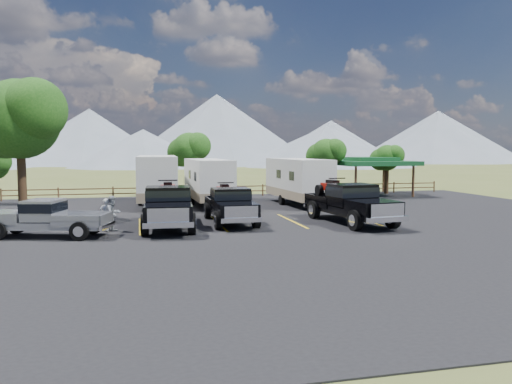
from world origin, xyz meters
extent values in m
plane|color=#505D27|center=(0.00, 0.00, 0.00)|extent=(320.00, 320.00, 0.00)
cube|color=black|center=(0.00, 3.00, 0.02)|extent=(44.00, 34.00, 0.04)
cube|color=gold|center=(-6.00, 4.00, 0.04)|extent=(0.12, 5.50, 0.01)
cube|color=gold|center=(-2.00, 4.00, 0.04)|extent=(0.12, 5.50, 0.01)
cube|color=gold|center=(2.00, 4.00, 0.04)|extent=(0.12, 5.50, 0.01)
cube|color=gold|center=(6.00, 4.00, 0.04)|extent=(0.12, 5.50, 0.01)
cylinder|color=#312113|center=(-12.50, 9.00, 2.24)|extent=(0.48, 0.48, 4.48)
sphere|color=#194511|center=(-12.50, 9.00, 5.60)|extent=(4.48, 4.48, 4.48)
sphere|color=#194511|center=(-11.54, 8.20, 6.08)|extent=(3.52, 3.52, 3.52)
sphere|color=#194511|center=(-13.40, 9.70, 5.28)|extent=(3.84, 3.84, 3.84)
cylinder|color=#312113|center=(9.00, 17.00, 1.40)|extent=(0.39, 0.39, 2.80)
sphere|color=#194511|center=(9.00, 17.00, 3.50)|extent=(2.52, 2.52, 2.52)
sphere|color=#194511|center=(9.54, 16.55, 3.77)|extent=(1.98, 1.98, 1.98)
sphere|color=#194511|center=(8.50, 17.40, 3.32)|extent=(2.16, 2.16, 2.16)
cylinder|color=#312113|center=(15.00, 18.00, 1.26)|extent=(0.38, 0.38, 2.52)
sphere|color=#194511|center=(15.00, 18.00, 3.15)|extent=(2.24, 2.24, 2.24)
sphere|color=#194511|center=(15.48, 17.60, 3.39)|extent=(1.76, 1.76, 1.76)
sphere|color=#194511|center=(14.55, 18.35, 2.99)|extent=(1.92, 1.92, 1.92)
cylinder|color=#312113|center=(-2.00, 19.00, 1.54)|extent=(0.41, 0.41, 3.08)
sphere|color=#194511|center=(-2.00, 19.00, 3.85)|extent=(2.80, 2.80, 2.80)
sphere|color=#194511|center=(-1.40, 18.50, 4.15)|extent=(2.20, 2.20, 2.20)
sphere|color=#194511|center=(-2.56, 19.44, 3.65)|extent=(2.40, 2.40, 2.40)
cylinder|color=#503422|center=(-16.00, 18.50, 0.50)|extent=(0.12, 0.12, 1.00)
cylinder|color=#503422|center=(-12.00, 18.50, 0.50)|extent=(0.12, 0.12, 1.00)
cylinder|color=#503422|center=(-8.00, 18.50, 0.50)|extent=(0.12, 0.12, 1.00)
cylinder|color=#503422|center=(-4.00, 18.50, 0.50)|extent=(0.12, 0.12, 1.00)
cylinder|color=#503422|center=(0.00, 18.50, 0.50)|extent=(0.12, 0.12, 1.00)
cylinder|color=#503422|center=(4.00, 18.50, 0.50)|extent=(0.12, 0.12, 1.00)
cylinder|color=#503422|center=(8.00, 18.50, 0.50)|extent=(0.12, 0.12, 1.00)
cylinder|color=#503422|center=(12.00, 18.50, 0.50)|extent=(0.12, 0.12, 1.00)
cylinder|color=#503422|center=(16.00, 18.50, 0.50)|extent=(0.12, 0.12, 1.00)
cylinder|color=#503422|center=(20.00, 18.50, 0.50)|extent=(0.12, 0.12, 1.00)
cube|color=#503422|center=(2.00, 18.50, 0.45)|extent=(36.00, 0.06, 0.08)
cube|color=#503422|center=(2.00, 18.50, 0.85)|extent=(36.00, 0.06, 0.08)
cylinder|color=#503422|center=(10.50, 14.50, 1.30)|extent=(0.20, 0.20, 2.60)
cylinder|color=#503422|center=(10.50, 19.50, 1.30)|extent=(0.20, 0.20, 2.60)
cylinder|color=#503422|center=(15.50, 14.50, 1.30)|extent=(0.20, 0.20, 2.60)
cylinder|color=#503422|center=(15.50, 19.50, 1.30)|extent=(0.20, 0.20, 2.60)
cube|color=#175128|center=(13.00, 17.00, 2.75)|extent=(6.20, 6.20, 0.35)
cube|color=#175128|center=(13.00, 17.00, 3.05)|extent=(3.50, 3.50, 0.35)
cone|color=slate|center=(-18.00, 112.00, 7.00)|extent=(44.00, 44.00, 14.00)
cone|color=slate|center=(14.00, 108.00, 9.00)|extent=(52.00, 52.00, 18.00)
cone|color=slate|center=(48.00, 114.00, 6.00)|extent=(40.00, 40.00, 12.00)
cone|color=slate|center=(80.00, 110.00, 7.50)|extent=(50.00, 50.00, 15.00)
cone|color=slate|center=(-5.00, 87.00, 4.00)|extent=(32.00, 32.00, 8.00)
cone|color=slate|center=(35.00, 84.00, 4.50)|extent=(40.00, 40.00, 9.00)
cube|color=black|center=(-4.64, 3.19, 0.74)|extent=(2.39, 6.44, 0.40)
cube|color=black|center=(-4.76, 1.06, 1.15)|extent=(2.24, 2.12, 0.56)
cube|color=black|center=(-4.64, 3.05, 1.54)|extent=(2.18, 1.85, 1.11)
cube|color=black|center=(-4.64, 3.05, 1.71)|extent=(2.23, 1.92, 0.50)
cube|color=black|center=(-4.52, 5.18, 1.05)|extent=(2.28, 2.78, 0.61)
cube|color=white|center=(-4.82, -0.07, 1.10)|extent=(1.78, 0.19, 0.61)
cube|color=white|center=(-4.82, -0.14, 0.67)|extent=(2.19, 0.32, 0.24)
cube|color=white|center=(-4.45, 6.52, 0.67)|extent=(2.18, 0.30, 0.24)
cylinder|color=black|center=(-5.80, 1.05, 0.54)|extent=(0.39, 1.02, 1.00)
cylinder|color=black|center=(-3.72, 0.93, 0.54)|extent=(0.39, 1.02, 1.00)
cylinder|color=black|center=(-5.56, 5.44, 0.54)|extent=(0.39, 1.02, 1.00)
cylinder|color=black|center=(-3.47, 5.33, 0.54)|extent=(0.39, 1.02, 1.00)
cube|color=#991008|center=(-4.52, 5.18, 1.80)|extent=(0.86, 1.49, 0.39)
cube|color=black|center=(-4.52, 5.18, 2.07)|extent=(0.49, 0.86, 0.20)
cube|color=#991008|center=(-4.56, 4.57, 1.91)|extent=(0.91, 0.44, 0.24)
cylinder|color=black|center=(-4.55, 4.69, 2.30)|extent=(1.00, 0.12, 0.07)
cylinder|color=black|center=(-5.06, 4.60, 1.57)|extent=(0.32, 0.64, 0.62)
cylinder|color=black|center=(-4.06, 4.55, 1.57)|extent=(0.32, 0.64, 0.62)
cylinder|color=black|center=(-4.99, 5.82, 1.57)|extent=(0.32, 0.64, 0.62)
cylinder|color=black|center=(-3.99, 5.77, 1.57)|extent=(0.32, 0.64, 0.62)
cube|color=black|center=(-1.37, 4.03, 0.67)|extent=(1.86, 5.72, 0.36)
cube|color=black|center=(-1.38, 2.10, 1.04)|extent=(1.93, 1.81, 0.50)
cube|color=black|center=(-1.37, 3.91, 1.39)|extent=(1.89, 1.57, 1.00)
cube|color=black|center=(-1.37, 3.91, 1.54)|extent=(1.93, 1.63, 0.45)
cube|color=black|center=(-1.37, 5.84, 0.95)|extent=(1.93, 2.41, 0.55)
cube|color=white|center=(-1.38, 1.08, 0.99)|extent=(1.61, 0.08, 0.55)
cube|color=white|center=(-1.38, 1.02, 0.61)|extent=(1.97, 0.18, 0.22)
cube|color=white|center=(-1.37, 7.04, 0.61)|extent=(1.97, 0.16, 0.22)
cylinder|color=black|center=(-2.32, 2.05, 0.49)|extent=(0.30, 0.90, 0.90)
cylinder|color=black|center=(-0.44, 2.04, 0.49)|extent=(0.30, 0.90, 0.90)
cylinder|color=black|center=(-2.31, 6.02, 0.49)|extent=(0.30, 0.90, 0.90)
cylinder|color=black|center=(-0.43, 6.01, 0.49)|extent=(0.30, 0.90, 0.90)
cube|color=#991008|center=(-1.37, 5.84, 1.63)|extent=(0.71, 1.31, 0.35)
cube|color=black|center=(-1.37, 5.84, 1.88)|extent=(0.40, 0.75, 0.18)
cube|color=#991008|center=(-1.37, 5.28, 1.73)|extent=(0.80, 0.35, 0.22)
cylinder|color=black|center=(-1.37, 5.38, 2.08)|extent=(0.90, 0.06, 0.06)
cylinder|color=black|center=(-1.82, 5.29, 1.42)|extent=(0.26, 0.56, 0.56)
cylinder|color=black|center=(-0.92, 5.28, 1.42)|extent=(0.26, 0.56, 0.56)
cylinder|color=black|center=(-1.82, 6.39, 1.42)|extent=(0.26, 0.56, 0.56)
cylinder|color=black|center=(-0.92, 6.39, 1.42)|extent=(0.26, 0.56, 0.56)
cube|color=black|center=(4.78, 2.55, 0.75)|extent=(2.76, 6.57, 0.40)
cube|color=black|center=(5.03, 0.41, 1.16)|extent=(2.36, 2.24, 0.56)
cube|color=black|center=(4.80, 2.42, 1.55)|extent=(2.29, 1.97, 1.12)
cube|color=black|center=(4.80, 2.42, 1.72)|extent=(2.34, 2.04, 0.50)
cube|color=black|center=(4.56, 4.55, 1.05)|extent=(2.44, 2.91, 0.62)
cube|color=white|center=(5.15, -0.72, 1.10)|extent=(1.79, 0.29, 0.62)
cube|color=white|center=(5.16, -0.79, 0.68)|extent=(2.20, 0.45, 0.25)
cube|color=white|center=(4.41, 5.89, 0.68)|extent=(2.20, 0.42, 0.25)
cylinder|color=black|center=(3.99, 0.23, 0.54)|extent=(0.45, 1.04, 1.01)
cylinder|color=black|center=(6.08, 0.47, 0.54)|extent=(0.45, 1.04, 1.01)
cylinder|color=black|center=(3.49, 4.64, 0.54)|extent=(0.45, 1.04, 1.01)
cylinder|color=black|center=(5.58, 4.87, 0.54)|extent=(0.45, 1.04, 1.01)
cube|color=#991008|center=(4.56, 4.55, 1.81)|extent=(0.94, 1.53, 0.39)
cube|color=black|center=(4.56, 4.55, 2.09)|extent=(0.54, 0.88, 0.20)
cube|color=#991008|center=(4.63, 3.94, 1.92)|extent=(0.93, 0.49, 0.25)
cylinder|color=black|center=(4.61, 4.05, 2.31)|extent=(1.01, 0.18, 0.07)
cylinder|color=black|center=(4.13, 3.89, 1.59)|extent=(0.36, 0.66, 0.63)
cylinder|color=black|center=(5.13, 4.00, 1.59)|extent=(0.36, 0.66, 0.63)
cylinder|color=black|center=(3.99, 5.11, 1.59)|extent=(0.36, 0.66, 0.63)
cylinder|color=black|center=(4.99, 5.22, 1.59)|extent=(0.36, 0.66, 0.63)
cube|color=white|center=(-4.80, 13.08, 2.03)|extent=(2.80, 7.95, 2.83)
cube|color=#84745B|center=(-4.80, 13.08, 0.93)|extent=(2.83, 7.99, 0.63)
cube|color=black|center=(-6.14, 11.17, 2.31)|extent=(0.06, 0.94, 0.63)
cube|color=black|center=(-3.60, 11.07, 2.31)|extent=(0.06, 0.94, 0.63)
cylinder|color=black|center=(-5.97, 13.44, 0.41)|extent=(0.29, 0.74, 0.73)
cylinder|color=black|center=(-3.61, 13.35, 0.41)|extent=(0.29, 0.74, 0.73)
cube|color=black|center=(-4.98, 8.21, 0.56)|extent=(0.20, 1.89, 0.10)
cube|color=white|center=(-1.36, 12.59, 1.89)|extent=(2.63, 7.39, 2.63)
cube|color=#84745B|center=(-1.36, 12.59, 0.87)|extent=(2.65, 7.42, 0.58)
cube|color=black|center=(-2.47, 10.72, 2.15)|extent=(0.05, 0.88, 0.58)
cube|color=black|center=(-0.11, 10.81, 2.15)|extent=(0.05, 0.88, 0.58)
cylinder|color=black|center=(-2.47, 12.84, 0.38)|extent=(0.27, 0.69, 0.68)
cylinder|color=black|center=(-0.28, 12.93, 0.38)|extent=(0.27, 0.69, 0.68)
cube|color=black|center=(-1.18, 8.07, 0.53)|extent=(0.19, 1.76, 0.10)
cube|color=white|center=(4.76, 11.39, 1.91)|extent=(2.78, 7.49, 2.65)
cube|color=#84745B|center=(4.76, 11.39, 0.88)|extent=(2.80, 7.53, 0.59)
cube|color=black|center=(3.68, 9.48, 2.17)|extent=(0.07, 0.88, 0.59)
cube|color=black|center=(6.06, 9.62, 2.17)|extent=(0.07, 0.88, 0.59)
cylinder|color=black|center=(3.64, 11.62, 0.38)|extent=(0.28, 0.70, 0.69)
cylinder|color=black|center=(5.85, 11.74, 0.38)|extent=(0.28, 0.70, 0.69)
cube|color=black|center=(5.03, 6.83, 0.53)|extent=(0.22, 1.77, 0.10)
cube|color=gray|center=(-10.03, 1.80, 0.61)|extent=(5.39, 2.92, 0.32)
cube|color=gray|center=(-11.71, 2.24, 0.94)|extent=(2.01, 2.09, 0.45)
cube|color=gray|center=(-10.14, 1.83, 1.26)|extent=(1.79, 2.00, 0.90)
cube|color=black|center=(-10.14, 1.83, 1.39)|extent=(1.85, 2.05, 0.41)
cube|color=gray|center=(-8.47, 1.38, 0.86)|extent=(2.53, 2.23, 0.50)
cube|color=white|center=(-7.42, 1.11, 0.55)|extent=(0.59, 1.74, 0.20)
cylinder|color=black|center=(-11.54, 3.07, 0.45)|extent=(0.85, 0.47, 0.81)
cylinder|color=black|center=(-8.09, 2.16, 0.45)|extent=(0.85, 0.47, 0.81)
cylinder|color=black|center=(-8.53, 0.52, 0.45)|extent=(0.85, 0.47, 0.81)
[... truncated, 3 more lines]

